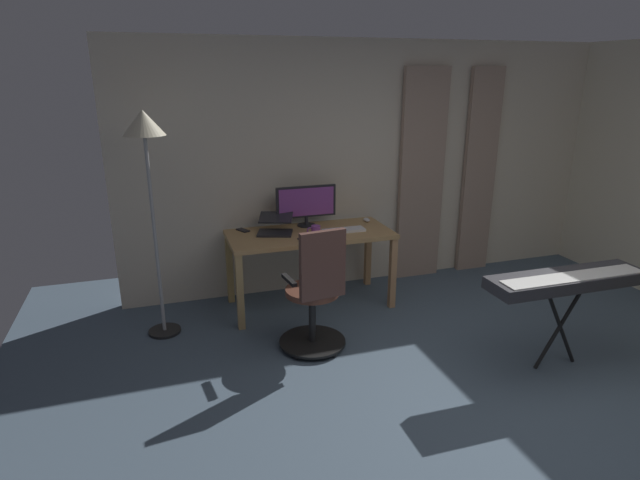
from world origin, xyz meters
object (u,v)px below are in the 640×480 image
object	(u,v)px
computer_mouse	(367,220)
floor_lamp	(146,147)
cell_phone_face_up	(243,230)
piano_keyboard	(567,281)
office_chair	(316,296)
cell_phone_by_monitor	(304,240)
desk	(310,241)
computer_monitor	(306,203)
laptop	(275,227)
computer_keyboard	(344,230)
mug_tea	(315,231)

from	to	relation	value
computer_mouse	floor_lamp	size ratio (longest dim) A/B	0.05
cell_phone_face_up	piano_keyboard	world-z (taller)	piano_keyboard
office_chair	piano_keyboard	distance (m)	1.92
cell_phone_by_monitor	floor_lamp	size ratio (longest dim) A/B	0.07
desk	computer_mouse	size ratio (longest dim) A/B	15.59
cell_phone_by_monitor	cell_phone_face_up	size ratio (longest dim) A/B	1.00
computer_monitor	cell_phone_by_monitor	size ratio (longest dim) A/B	4.19
desk	laptop	xyz separation A→B (m)	(0.32, -0.09, 0.15)
computer_keyboard	floor_lamp	bearing A→B (deg)	3.11
cell_phone_face_up	computer_monitor	bearing A→B (deg)	151.41
office_chair	computer_mouse	bearing A→B (deg)	43.06
computer_mouse	piano_keyboard	bearing A→B (deg)	114.38
laptop	cell_phone_face_up	xyz separation A→B (m)	(0.28, -0.16, -0.05)
desk	office_chair	distance (m)	0.91
cell_phone_face_up	mug_tea	world-z (taller)	mug_tea
desk	floor_lamp	bearing A→B (deg)	6.70
floor_lamp	computer_keyboard	bearing A→B (deg)	-176.89
cell_phone_by_monitor	desk	bearing A→B (deg)	-127.95
mug_tea	piano_keyboard	xyz separation A→B (m)	(-1.49, 1.57, -0.08)
computer_mouse	cell_phone_by_monitor	distance (m)	0.89
computer_monitor	floor_lamp	distance (m)	1.63
mug_tea	computer_keyboard	bearing A→B (deg)	-172.43
desk	floor_lamp	world-z (taller)	floor_lamp
laptop	computer_monitor	bearing A→B (deg)	-139.21
cell_phone_by_monitor	floor_lamp	distance (m)	1.55
cell_phone_by_monitor	mug_tea	distance (m)	0.20
piano_keyboard	mug_tea	bearing A→B (deg)	-45.75
mug_tea	piano_keyboard	distance (m)	2.16
laptop	mug_tea	world-z (taller)	laptop
cell_phone_face_up	floor_lamp	world-z (taller)	floor_lamp
laptop	cell_phone_by_monitor	bearing A→B (deg)	139.27
floor_lamp	desk	bearing A→B (deg)	-173.30
computer_keyboard	office_chair	bearing A→B (deg)	56.28
cell_phone_face_up	piano_keyboard	distance (m)	2.85
cell_phone_by_monitor	computer_monitor	bearing A→B (deg)	-118.45
computer_keyboard	cell_phone_by_monitor	xyz separation A→B (m)	(0.44, 0.16, -0.01)
computer_mouse	cell_phone_face_up	world-z (taller)	computer_mouse
computer_monitor	computer_mouse	world-z (taller)	computer_monitor
desk	floor_lamp	xyz separation A→B (m)	(1.40, 0.16, 0.98)
floor_lamp	laptop	bearing A→B (deg)	-166.81
piano_keyboard	floor_lamp	size ratio (longest dim) A/B	0.66
computer_keyboard	laptop	bearing A→B (deg)	-14.36
office_chair	mug_tea	bearing A→B (deg)	65.60
cell_phone_face_up	office_chair	bearing A→B (deg)	82.39
floor_lamp	computer_mouse	bearing A→B (deg)	-170.39
office_chair	computer_monitor	xyz separation A→B (m)	(-0.25, -1.09, 0.49)
cell_phone_by_monitor	piano_keyboard	world-z (taller)	piano_keyboard
office_chair	cell_phone_by_monitor	size ratio (longest dim) A/B	7.43
computer_monitor	computer_mouse	bearing A→B (deg)	176.11
desk	mug_tea	bearing A→B (deg)	100.53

